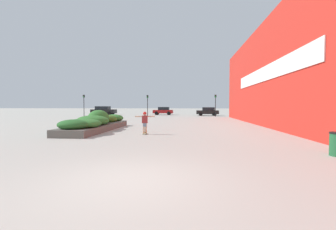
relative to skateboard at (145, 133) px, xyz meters
name	(u,v)px	position (x,y,z in m)	size (l,w,h in m)	color
ground_plane	(129,181)	(1.32, -8.54, -0.07)	(300.00, 300.00, 0.00)	#ADA89E
building_wall_right	(278,70)	(9.23, 3.75, 4.38)	(0.67, 36.59, 8.89)	red
planter_box	(96,123)	(-3.92, 1.80, 0.48)	(2.40, 8.52, 1.45)	#605B54
skateboard	(145,133)	(0.00, 0.00, 0.00)	(0.27, 0.59, 0.10)	olive
skateboarder	(145,120)	(0.00, 0.00, 0.82)	(1.22, 0.22, 1.30)	tan
car_leftmost	(104,110)	(-13.43, 27.52, 0.81)	(4.53, 2.04, 1.68)	black
car_center_left	(208,111)	(6.00, 26.79, 0.71)	(3.87, 1.99, 1.51)	black
car_center_right	(163,111)	(-2.28, 29.77, 0.73)	(3.84, 1.96, 1.53)	maroon
traffic_light_left	(148,102)	(-4.30, 23.87, 2.36)	(0.28, 0.30, 3.58)	black
traffic_light_right	(215,102)	(7.03, 23.83, 2.37)	(0.28, 0.30, 3.59)	black
traffic_light_far_left	(84,102)	(-15.29, 23.39, 2.41)	(0.28, 0.30, 3.65)	black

